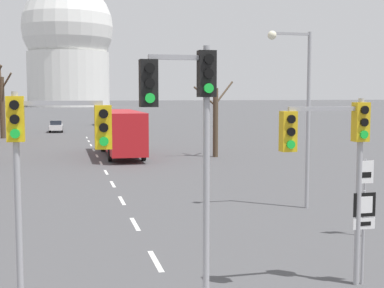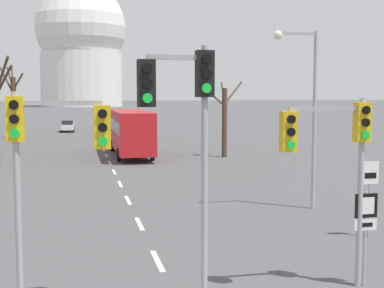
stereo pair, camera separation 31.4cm
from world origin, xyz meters
The scene contains 24 objects.
lane_stripe_1 centered at (0.00, 7.68, 0.00)m, with size 0.16×2.00×0.01m, color silver.
lane_stripe_2 centered at (0.00, 12.18, 0.00)m, with size 0.16×2.00×0.01m, color silver.
lane_stripe_3 centered at (0.00, 16.68, 0.00)m, with size 0.16×2.00×0.01m, color silver.
lane_stripe_4 centered at (0.00, 21.18, 0.00)m, with size 0.16×2.00×0.01m, color silver.
lane_stripe_5 centered at (0.00, 25.68, 0.00)m, with size 0.16×2.00×0.01m, color silver.
lane_stripe_6 centered at (0.00, 30.18, 0.00)m, with size 0.16×2.00×0.01m, color silver.
lane_stripe_7 centered at (0.00, 34.68, 0.00)m, with size 0.16×2.00×0.01m, color silver.
lane_stripe_8 centered at (0.00, 39.18, 0.00)m, with size 0.16×2.00×0.01m, color silver.
lane_stripe_9 centered at (0.00, 43.68, 0.00)m, with size 0.16×2.00×0.01m, color silver.
lane_stripe_10 centered at (0.00, 48.18, 0.00)m, with size 0.16×2.00×0.01m, color silver.
lane_stripe_11 centered at (0.00, 52.68, 0.00)m, with size 0.16×2.00×0.01m, color silver.
traffic_signal_near_right centered at (3.91, 4.63, 3.54)m, with size 2.27×0.34×4.68m.
traffic_signal_centre_tall centered at (0.02, 3.68, 4.36)m, with size 1.58×0.34×5.77m.
traffic_signal_near_left centered at (-2.83, 4.71, 3.67)m, with size 2.19×0.34×4.83m.
route_sign_post centered at (4.75, 4.62, 1.62)m, with size 0.60×0.08×2.38m.
speed_limit_sign centered at (7.29, 8.73, 1.77)m, with size 0.60×0.08×2.61m.
street_lamp_right centered at (7.04, 13.31, 4.54)m, with size 1.91×0.36×7.31m.
sedan_near_left centered at (-3.38, 62.44, 0.77)m, with size 1.69×4.24×1.49m.
sedan_near_right centered at (3.21, 76.82, 0.83)m, with size 1.82×4.57×1.64m.
sedan_mid_centre centered at (3.44, 56.29, 0.81)m, with size 1.84×4.25×1.61m.
city_bus centered at (1.88, 34.07, 2.05)m, with size 2.66×10.80×3.48m.
bare_tree_left_near centered at (-8.91, 54.04, 3.89)m, with size 2.74×3.50×8.10m.
bare_tree_right_near centered at (8.77, 31.93, 2.92)m, with size 3.49×1.67×5.79m.
capitol_dome centered at (0.00, 207.77, 24.00)m, with size 34.89×34.89×49.28m.
Camera 1 is at (-2.49, -7.09, 4.77)m, focal length 50.00 mm.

